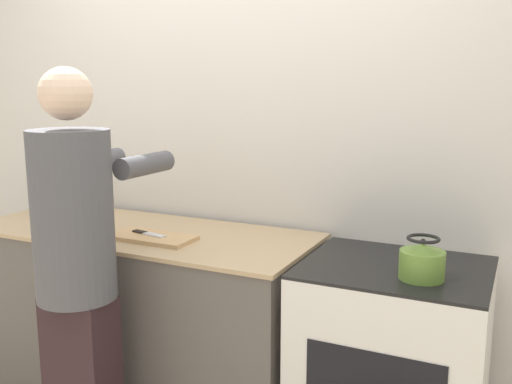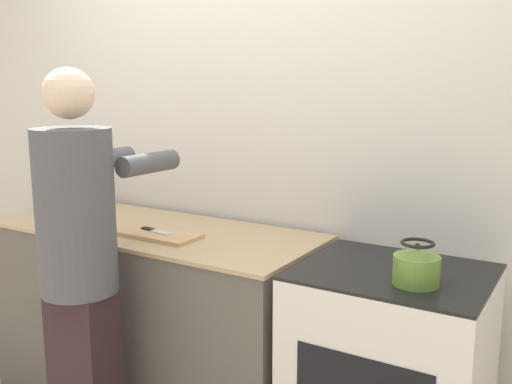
% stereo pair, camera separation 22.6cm
% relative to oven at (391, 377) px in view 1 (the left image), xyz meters
% --- Properties ---
extents(wall_back, '(8.00, 0.05, 2.60)m').
position_rel_oven_xyz_m(wall_back, '(-0.83, 0.41, 0.85)').
color(wall_back, silver).
rests_on(wall_back, ground_plane).
extents(counter, '(1.65, 0.66, 0.90)m').
position_rel_oven_xyz_m(counter, '(-1.19, 0.02, 0.00)').
color(counter, '#5B5651').
rests_on(counter, ground_plane).
extents(oven, '(0.69, 0.59, 0.90)m').
position_rel_oven_xyz_m(oven, '(0.00, 0.00, 0.00)').
color(oven, silver).
rests_on(oven, ground_plane).
extents(person, '(0.34, 0.58, 1.63)m').
position_rel_oven_xyz_m(person, '(-1.10, -0.49, 0.44)').
color(person, '#2D1D21').
rests_on(person, ground_plane).
extents(cutting_board, '(0.38, 0.18, 0.02)m').
position_rel_oven_xyz_m(cutting_board, '(-1.05, -0.09, 0.46)').
color(cutting_board, tan).
rests_on(cutting_board, counter).
extents(knife, '(0.18, 0.06, 0.01)m').
position_rel_oven_xyz_m(knife, '(-1.08, -0.08, 0.47)').
color(knife, silver).
rests_on(knife, cutting_board).
extents(kettle, '(0.16, 0.16, 0.15)m').
position_rel_oven_xyz_m(kettle, '(0.11, -0.11, 0.51)').
color(kettle, olive).
rests_on(kettle, oven).
extents(bowl_prep, '(0.15, 0.15, 0.07)m').
position_rel_oven_xyz_m(bowl_prep, '(-1.57, -0.10, 0.49)').
color(bowl_prep, '#426684').
rests_on(bowl_prep, counter).
extents(canister_jar, '(0.14, 0.14, 0.15)m').
position_rel_oven_xyz_m(canister_jar, '(-1.86, 0.16, 0.52)').
color(canister_jar, '#756047').
rests_on(canister_jar, counter).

